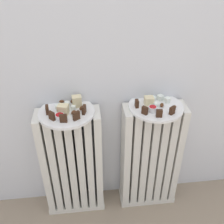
% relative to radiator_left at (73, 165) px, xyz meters
% --- Properties ---
extents(radiator_left, '(0.31, 0.12, 0.63)m').
position_rel_radiator_left_xyz_m(radiator_left, '(0.00, 0.00, 0.00)').
color(radiator_left, silver).
rests_on(radiator_left, ground_plane).
extents(radiator_right, '(0.31, 0.12, 0.63)m').
position_rel_radiator_left_xyz_m(radiator_right, '(0.40, 0.00, 0.00)').
color(radiator_right, silver).
rests_on(radiator_right, ground_plane).
extents(plate_left, '(0.25, 0.25, 0.01)m').
position_rel_radiator_left_xyz_m(plate_left, '(0.00, 0.00, 0.32)').
color(plate_left, white).
rests_on(plate_left, radiator_left).
extents(plate_right, '(0.25, 0.25, 0.01)m').
position_rel_radiator_left_xyz_m(plate_right, '(0.40, 0.00, 0.32)').
color(plate_right, white).
rests_on(plate_right, radiator_right).
extents(dark_cake_slice_left_0, '(0.01, 0.03, 0.04)m').
position_rel_radiator_left_xyz_m(dark_cake_slice_left_0, '(-0.08, -0.01, 0.35)').
color(dark_cake_slice_left_0, '#382114').
rests_on(dark_cake_slice_left_0, plate_left).
extents(dark_cake_slice_left_1, '(0.03, 0.03, 0.04)m').
position_rel_radiator_left_xyz_m(dark_cake_slice_left_1, '(-0.06, -0.06, 0.35)').
color(dark_cake_slice_left_1, '#382114').
rests_on(dark_cake_slice_left_1, plate_left).
extents(dark_cake_slice_left_2, '(0.03, 0.02, 0.04)m').
position_rel_radiator_left_xyz_m(dark_cake_slice_left_2, '(-0.01, -0.08, 0.35)').
color(dark_cake_slice_left_2, '#382114').
rests_on(dark_cake_slice_left_2, plate_left).
extents(dark_cake_slice_left_3, '(0.03, 0.03, 0.04)m').
position_rel_radiator_left_xyz_m(dark_cake_slice_left_3, '(0.04, -0.07, 0.35)').
color(dark_cake_slice_left_3, '#382114').
rests_on(dark_cake_slice_left_3, plate_left).
extents(dark_cake_slice_left_4, '(0.02, 0.03, 0.04)m').
position_rel_radiator_left_xyz_m(dark_cake_slice_left_4, '(0.08, -0.03, 0.35)').
color(dark_cake_slice_left_4, '#382114').
rests_on(dark_cake_slice_left_4, plate_left).
extents(marble_cake_slice_left_0, '(0.05, 0.04, 0.04)m').
position_rel_radiator_left_xyz_m(marble_cake_slice_left_0, '(-0.01, -0.02, 0.35)').
color(marble_cake_slice_left_0, beige).
rests_on(marble_cake_slice_left_0, plate_left).
extents(marble_cake_slice_left_1, '(0.04, 0.04, 0.05)m').
position_rel_radiator_left_xyz_m(marble_cake_slice_left_1, '(0.05, 0.04, 0.35)').
color(marble_cake_slice_left_1, beige).
rests_on(marble_cake_slice_left_1, plate_left).
extents(turkish_delight_left_0, '(0.02, 0.02, 0.02)m').
position_rel_radiator_left_xyz_m(turkish_delight_left_0, '(0.03, 0.01, 0.34)').
color(turkish_delight_left_0, white).
rests_on(turkish_delight_left_0, plate_left).
extents(turkish_delight_left_1, '(0.02, 0.02, 0.02)m').
position_rel_radiator_left_xyz_m(turkish_delight_left_1, '(0.00, 0.04, 0.34)').
color(turkish_delight_left_1, white).
rests_on(turkish_delight_left_1, plate_left).
extents(turkish_delight_left_2, '(0.02, 0.02, 0.02)m').
position_rel_radiator_left_xyz_m(turkish_delight_left_2, '(-0.04, 0.02, 0.34)').
color(turkish_delight_left_2, white).
rests_on(turkish_delight_left_2, plate_left).
extents(medjool_date_left_0, '(0.03, 0.02, 0.02)m').
position_rel_radiator_left_xyz_m(medjool_date_left_0, '(-0.02, 0.07, 0.34)').
color(medjool_date_left_0, '#4C2814').
rests_on(medjool_date_left_0, plate_left).
extents(medjool_date_left_1, '(0.03, 0.03, 0.02)m').
position_rel_radiator_left_xyz_m(medjool_date_left_1, '(0.03, -0.03, 0.34)').
color(medjool_date_left_1, '#4C2814').
rests_on(medjool_date_left_1, plate_left).
extents(medjool_date_left_2, '(0.03, 0.03, 0.02)m').
position_rel_radiator_left_xyz_m(medjool_date_left_2, '(0.07, 0.01, 0.34)').
color(medjool_date_left_2, '#4C2814').
rests_on(medjool_date_left_2, plate_left).
extents(medjool_date_left_3, '(0.02, 0.03, 0.02)m').
position_rel_radiator_left_xyz_m(medjool_date_left_3, '(0.03, 0.07, 0.34)').
color(medjool_date_left_3, '#4C2814').
rests_on(medjool_date_left_3, plate_left).
extents(jam_bowl_left, '(0.04, 0.04, 0.02)m').
position_rel_radiator_left_xyz_m(jam_bowl_left, '(-0.03, -0.05, 0.34)').
color(jam_bowl_left, white).
rests_on(jam_bowl_left, plate_left).
extents(dark_cake_slice_right_0, '(0.01, 0.03, 0.04)m').
position_rel_radiator_left_xyz_m(dark_cake_slice_right_0, '(0.31, -0.00, 0.35)').
color(dark_cake_slice_right_0, '#382114').
rests_on(dark_cake_slice_right_0, plate_right).
extents(dark_cake_slice_right_1, '(0.03, 0.03, 0.04)m').
position_rel_radiator_left_xyz_m(dark_cake_slice_right_1, '(0.34, -0.06, 0.35)').
color(dark_cake_slice_right_1, '#382114').
rests_on(dark_cake_slice_right_1, plate_right).
extents(dark_cake_slice_right_2, '(0.03, 0.02, 0.04)m').
position_rel_radiator_left_xyz_m(dark_cake_slice_right_2, '(0.39, -0.09, 0.35)').
color(dark_cake_slice_right_2, '#382114').
rests_on(dark_cake_slice_right_2, plate_right).
extents(dark_cake_slice_right_3, '(0.03, 0.03, 0.04)m').
position_rel_radiator_left_xyz_m(dark_cake_slice_right_3, '(0.45, -0.07, 0.35)').
color(dark_cake_slice_right_3, '#382114').
rests_on(dark_cake_slice_right_3, plate_right).
extents(marble_cake_slice_right_0, '(0.04, 0.04, 0.04)m').
position_rel_radiator_left_xyz_m(marble_cake_slice_right_0, '(0.37, 0.02, 0.35)').
color(marble_cake_slice_right_0, beige).
rests_on(marble_cake_slice_right_0, plate_right).
extents(turkish_delight_right_0, '(0.03, 0.03, 0.03)m').
position_rel_radiator_left_xyz_m(turkish_delight_right_0, '(0.43, 0.05, 0.34)').
color(turkish_delight_right_0, white).
rests_on(turkish_delight_right_0, plate_right).
extents(turkish_delight_right_1, '(0.03, 0.03, 0.02)m').
position_rel_radiator_left_xyz_m(turkish_delight_right_1, '(0.46, 0.02, 0.34)').
color(turkish_delight_right_1, white).
rests_on(turkish_delight_right_1, plate_right).
extents(turkish_delight_right_2, '(0.03, 0.03, 0.02)m').
position_rel_radiator_left_xyz_m(turkish_delight_right_2, '(0.40, -0.01, 0.34)').
color(turkish_delight_right_2, white).
rests_on(turkish_delight_right_2, plate_right).
extents(turkish_delight_right_3, '(0.03, 0.03, 0.02)m').
position_rel_radiator_left_xyz_m(turkish_delight_right_3, '(0.40, 0.04, 0.34)').
color(turkish_delight_right_3, white).
rests_on(turkish_delight_right_3, plate_right).
extents(medjool_date_right_0, '(0.03, 0.03, 0.01)m').
position_rel_radiator_left_xyz_m(medjool_date_right_0, '(0.48, -0.03, 0.34)').
color(medjool_date_right_0, '#4C2814').
rests_on(medjool_date_right_0, plate_right).
extents(medjool_date_right_1, '(0.03, 0.03, 0.02)m').
position_rel_radiator_left_xyz_m(medjool_date_right_1, '(0.43, -0.01, 0.34)').
color(medjool_date_right_1, '#4C2814').
rests_on(medjool_date_right_1, plate_right).
extents(jam_bowl_right, '(0.04, 0.04, 0.03)m').
position_rel_radiator_left_xyz_m(jam_bowl_right, '(0.38, -0.05, 0.34)').
color(jam_bowl_right, white).
rests_on(jam_bowl_right, plate_right).
extents(fork, '(0.04, 0.11, 0.00)m').
position_rel_radiator_left_xyz_m(fork, '(-0.01, 0.02, 0.33)').
color(fork, '#B7B7BC').
rests_on(fork, plate_left).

